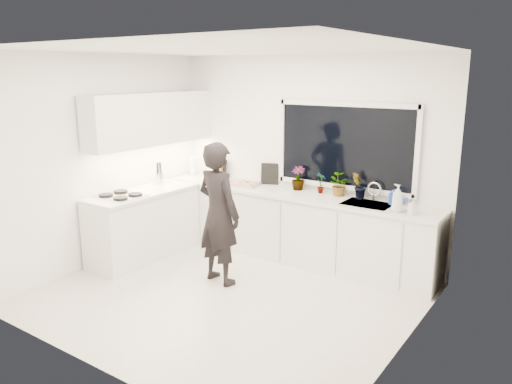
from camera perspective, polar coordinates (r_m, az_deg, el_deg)
The scene contains 25 objects.
floor at distance 5.79m, azimuth -3.45°, elevation -11.82°, with size 4.00×3.50×0.02m, color beige.
wall_back at distance 6.80m, azimuth 5.56°, elevation 4.02°, with size 4.00×0.02×2.70m, color white.
wall_left at distance 6.76m, azimuth -17.20°, elevation 3.42°, with size 0.02×3.50×2.70m, color white.
wall_right at distance 4.43m, azimuth 17.24°, elevation -1.72°, with size 0.02×3.50×2.70m, color white.
ceiling at distance 5.24m, azimuth -3.89°, elevation 16.15°, with size 4.00×3.50×0.02m, color white.
window at distance 6.47m, azimuth 10.12°, elevation 5.18°, with size 1.80×0.02×1.00m, color black.
base_cabinets_back at distance 6.75m, azimuth 4.10°, elevation -3.98°, with size 3.92×0.58×0.88m, color white.
base_cabinets_left at distance 6.94m, azimuth -12.66°, elevation -3.79°, with size 0.58×1.60×0.88m, color white.
countertop_back at distance 6.62m, azimuth 4.13°, elevation -0.20°, with size 3.94×0.62×0.04m, color silver.
countertop_left at distance 6.82m, azimuth -12.86°, elevation -0.09°, with size 0.62×1.60×0.04m, color silver.
upper_cabinets at distance 6.99m, azimuth -11.83°, elevation 8.19°, with size 0.34×2.10×0.70m, color white.
sink at distance 6.19m, azimuth 12.57°, elevation -1.76°, with size 0.58×0.42×0.14m, color silver.
faucet at distance 6.33m, azimuth 13.34°, elevation 0.03°, with size 0.03×0.03×0.22m, color silver.
stovetop at distance 6.60m, azimuth -15.22°, elevation -0.37°, with size 0.56×0.48×0.03m, color black.
person at distance 5.88m, azimuth -4.30°, elevation -2.48°, with size 0.62×0.41×1.70m, color black.
pizza_tray at distance 7.03m, azimuth -1.67°, elevation 0.94°, with size 0.50×0.37×0.03m, color silver.
pizza at distance 7.02m, azimuth -1.67°, elevation 1.08°, with size 0.45×0.32×0.01m, color #BD3D19.
watering_can at distance 6.21m, azimuth 15.56°, elevation -0.78°, with size 0.14×0.14×0.13m, color blue.
paper_towel_roll at distance 7.73m, azimuth -7.17°, elevation 2.87°, with size 0.11×0.11×0.26m, color white.
knife_block at distance 7.48m, azimuth -4.41°, elevation 2.43°, with size 0.13×0.10×0.22m, color #9F6C4A.
utensil_crock at distance 7.19m, azimuth -10.97°, elevation 1.52°, with size 0.13×0.13×0.16m, color #ACADB1.
picture_frame_large at distance 7.54m, azimuth -3.89°, elevation 2.76°, with size 0.22×0.02×0.28m, color black.
picture_frame_small at distance 7.05m, azimuth 1.58°, elevation 2.11°, with size 0.25×0.02×0.30m, color black.
herb_plants at distance 6.51m, azimuth 8.45°, elevation 1.02°, with size 1.09×0.26×0.33m.
soap_bottles at distance 5.85m, azimuth 16.24°, elevation -0.90°, with size 0.33×0.16×0.32m.
Camera 1 is at (3.25, -4.11, 2.47)m, focal length 35.00 mm.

